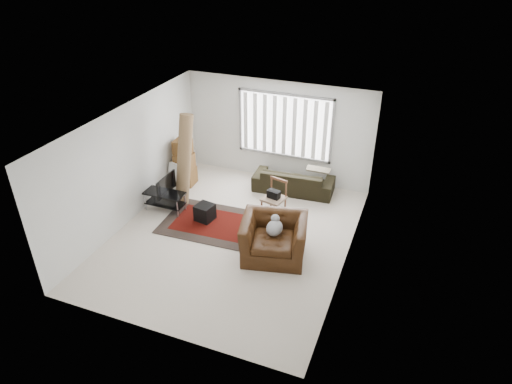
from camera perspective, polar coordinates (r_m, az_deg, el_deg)
room at (r=9.68m, az=-1.80°, el=4.55°), size 6.00×6.02×2.71m
persian_rug at (r=10.61m, az=-5.08°, el=-3.94°), size 2.48×1.71×0.02m
tv_stand at (r=11.12m, az=-11.32°, el=-0.67°), size 0.98×0.44×0.49m
tv at (r=10.94m, az=-11.51°, el=0.96°), size 0.10×0.79×0.45m
subwoofer at (r=10.67m, az=-6.42°, el=-2.53°), size 0.45×0.45×0.39m
moving_boxes at (r=12.11m, az=-8.94°, el=3.47°), size 0.53×0.49×1.24m
white_flatpack at (r=11.92m, az=-9.76°, el=1.75°), size 0.59×0.32×0.72m
rolled_rug at (r=11.12m, az=-8.97°, el=4.01°), size 0.40×0.84×2.22m
sofa at (r=11.75m, az=4.74°, el=1.86°), size 2.11×1.03×0.79m
side_chair at (r=10.67m, az=2.28°, el=-0.58°), size 0.57×0.57×0.89m
armchair at (r=9.36m, az=2.27°, el=-5.45°), size 1.55×1.42×0.98m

